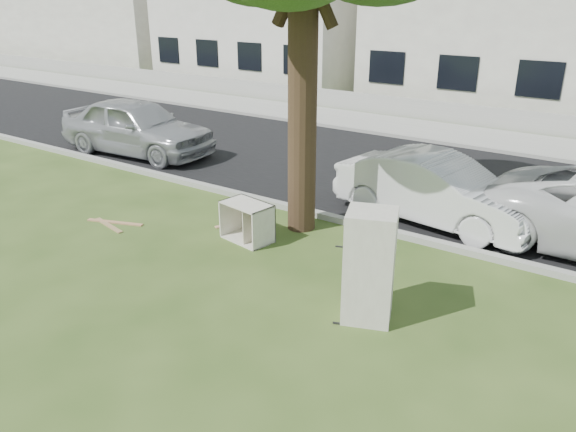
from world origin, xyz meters
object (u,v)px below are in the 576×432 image
Objects in this scene: cabinet at (247,222)px; car_left at (137,126)px; fridge at (369,266)px; car_center at (437,190)px.

car_left is (-6.23, 2.94, 0.42)m from cabinet.
car_left reaches higher than cabinet.
fridge is 4.02m from car_center.
cabinet is 0.20× the size of car_left.
fridge is at bearing -164.46° from car_center.
fridge is 1.75× the size of cabinet.
cabinet is 0.23× the size of car_center.
car_left is (-9.29, 4.09, -0.03)m from fridge.
fridge is at bearing -10.89° from cabinet.
car_center is at bearing -95.04° from car_left.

